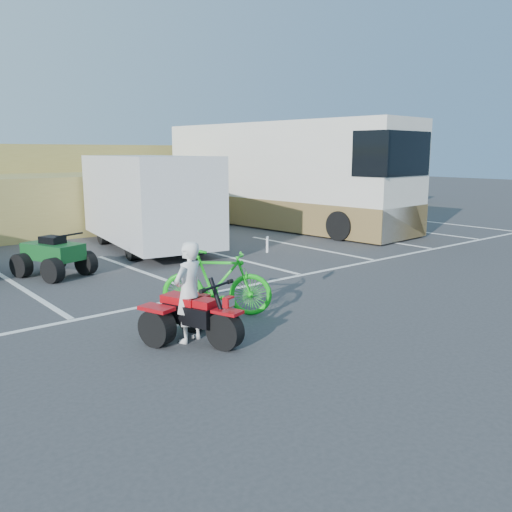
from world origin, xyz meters
TOP-DOWN VIEW (x-y plane):
  - ground at (0.00, 0.00)m, footprint 100.00×100.00m
  - parking_stripes at (0.87, 4.07)m, footprint 28.00×5.16m
  - grass_embankment at (0.00, 15.48)m, footprint 40.00×8.50m
  - red_trike_atv at (-1.67, 0.15)m, footprint 1.51×1.75m
  - rider at (-1.72, 0.30)m, footprint 0.64×0.52m
  - green_dirt_bike at (-0.62, 1.13)m, footprint 1.77×1.71m
  - cargo_trailer at (1.67, 7.80)m, footprint 3.20×6.07m
  - rv_motorhome at (8.10, 9.00)m, footprint 3.54×10.78m
  - quad_atv_green at (-1.75, 5.98)m, footprint 1.65×1.88m

SIDE VIEW (x-z plane):
  - ground at x=0.00m, z-range 0.00..0.00m
  - red_trike_atv at x=-1.67m, z-range -0.48..0.48m
  - quad_atv_green at x=-1.75m, z-range -0.51..0.51m
  - parking_stripes at x=0.87m, z-range 0.00..0.01m
  - green_dirt_bike at x=-0.62m, z-range 0.00..1.15m
  - rider at x=-1.72m, z-range 0.00..1.52m
  - grass_embankment at x=0.00m, z-range -0.13..2.97m
  - cargo_trailer at x=1.67m, z-range 0.11..2.81m
  - rv_motorhome at x=8.10m, z-range -0.25..3.56m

